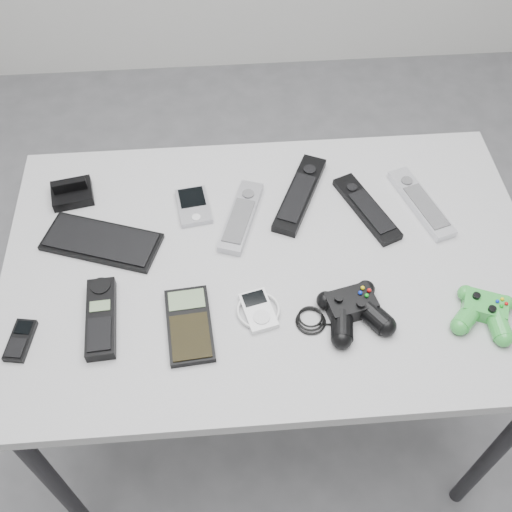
{
  "coord_description": "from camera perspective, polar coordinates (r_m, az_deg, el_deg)",
  "views": [
    {
      "loc": [
        -0.18,
        -0.86,
        1.8
      ],
      "look_at": [
        -0.12,
        -0.08,
        0.79
      ],
      "focal_mm": 42.0,
      "sensor_mm": 36.0,
      "label": 1
    }
  ],
  "objects": [
    {
      "name": "remote_black_b",
      "position": [
        1.4,
        10.49,
        4.51
      ],
      "size": [
        0.13,
        0.22,
        0.02
      ],
      "primitive_type": "cube",
      "rotation": [
        0.0,
        0.0,
        0.39
      ],
      "color": "black",
      "rests_on": "desk"
    },
    {
      "name": "mobile_phone",
      "position": [
        1.26,
        -21.54,
        -7.47
      ],
      "size": [
        0.06,
        0.1,
        0.02
      ],
      "primitive_type": "cube",
      "rotation": [
        0.0,
        0.0,
        -0.17
      ],
      "color": "black",
      "rests_on": "desk"
    },
    {
      "name": "calculator",
      "position": [
        1.2,
        -6.37,
        -6.53
      ],
      "size": [
        0.1,
        0.18,
        0.02
      ],
      "primitive_type": "cube",
      "rotation": [
        0.0,
        0.0,
        0.08
      ],
      "color": "black",
      "rests_on": "desk"
    },
    {
      "name": "mp3_player",
      "position": [
        1.21,
        0.22,
        -5.18
      ],
      "size": [
        0.11,
        0.11,
        0.02
      ],
      "primitive_type": "cube",
      "rotation": [
        0.0,
        0.0,
        0.24
      ],
      "color": "silver",
      "rests_on": "desk"
    },
    {
      "name": "controller_black",
      "position": [
        1.21,
        9.28,
        -5.0
      ],
      "size": [
        0.26,
        0.19,
        0.05
      ],
      "primitive_type": null,
      "rotation": [
        0.0,
        0.0,
        0.23
      ],
      "color": "black",
      "rests_on": "desk"
    },
    {
      "name": "floor",
      "position": [
        2.01,
        3.3,
        -11.84
      ],
      "size": [
        3.5,
        3.5,
        0.0
      ],
      "primitive_type": "plane",
      "color": "slate",
      "rests_on": "ground"
    },
    {
      "name": "controller_green",
      "position": [
        1.28,
        20.93,
        -4.91
      ],
      "size": [
        0.16,
        0.16,
        0.04
      ],
      "primitive_type": null,
      "rotation": [
        0.0,
        0.0,
        -0.39
      ],
      "color": "green",
      "rests_on": "desk"
    },
    {
      "name": "remote_silver_b",
      "position": [
        1.44,
        15.43,
        4.92
      ],
      "size": [
        0.11,
        0.23,
        0.02
      ],
      "primitive_type": "cube",
      "rotation": [
        0.0,
        0.0,
        0.3
      ],
      "color": "silver",
      "rests_on": "desk"
    },
    {
      "name": "pda_keyboard",
      "position": [
        1.36,
        -14.49,
        1.35
      ],
      "size": [
        0.27,
        0.19,
        0.02
      ],
      "primitive_type": "cube",
      "rotation": [
        0.0,
        0.0,
        -0.34
      ],
      "color": "black",
      "rests_on": "desk"
    },
    {
      "name": "cordless_handset",
      "position": [
        1.23,
        -14.55,
        -5.7
      ],
      "size": [
        0.07,
        0.18,
        0.03
      ],
      "primitive_type": "cube",
      "rotation": [
        0.0,
        0.0,
        0.06
      ],
      "color": "black",
      "rests_on": "desk"
    },
    {
      "name": "remote_silver_a",
      "position": [
        1.36,
        -1.42,
        3.8
      ],
      "size": [
        0.12,
        0.22,
        0.02
      ],
      "primitive_type": "cube",
      "rotation": [
        0.0,
        0.0,
        -0.33
      ],
      "color": "#A1A1A8",
      "rests_on": "desk"
    },
    {
      "name": "pda",
      "position": [
        1.39,
        -5.97,
        4.78
      ],
      "size": [
        0.09,
        0.12,
        0.02
      ],
      "primitive_type": "cube",
      "rotation": [
        0.0,
        0.0,
        0.14
      ],
      "color": "#A1A1A8",
      "rests_on": "desk"
    },
    {
      "name": "dock_bracket",
      "position": [
        1.46,
        -17.21,
        6.06
      ],
      "size": [
        0.11,
        0.1,
        0.05
      ],
      "primitive_type": "cube",
      "rotation": [
        0.0,
        0.0,
        0.19
      ],
      "color": "black",
      "rests_on": "desk"
    },
    {
      "name": "desk",
      "position": [
        1.35,
        1.4,
        -1.98
      ],
      "size": [
        1.15,
        0.74,
        0.77
      ],
      "color": "#A8A7AA",
      "rests_on": "floor"
    },
    {
      "name": "remote_black_a",
      "position": [
        1.41,
        4.21,
        5.96
      ],
      "size": [
        0.15,
        0.25,
        0.02
      ],
      "primitive_type": "cube",
      "rotation": [
        0.0,
        0.0,
        -0.43
      ],
      "color": "black",
      "rests_on": "desk"
    }
  ]
}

